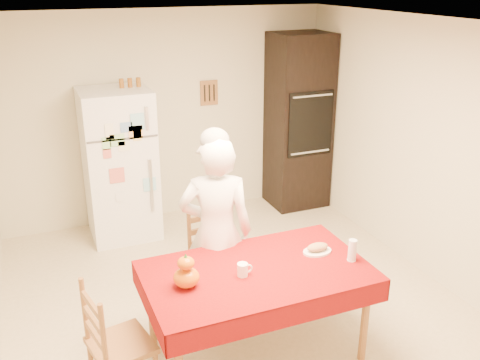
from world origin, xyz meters
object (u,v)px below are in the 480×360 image
oven_cabinet (298,122)px  seated_woman (216,233)px  coffee_mug (243,270)px  wine_glass (352,250)px  dining_table (257,278)px  pumpkin_lower (186,278)px  refrigerator (120,165)px  chair_left (112,341)px  bread_plate (317,251)px  chair_far (213,255)px

oven_cabinet → seated_woman: oven_cabinet is taller
coffee_mug → wine_glass: bearing=-7.5°
dining_table → coffee_mug: 0.18m
seated_woman → pumpkin_lower: size_ratio=8.90×
refrigerator → chair_left: (-0.57, -2.62, -0.34)m
refrigerator → bread_plate: refrigerator is taller
seated_woman → coffee_mug: bearing=107.0°
wine_glass → chair_far: bearing=131.5°
dining_table → chair_far: (-0.08, 0.78, -0.18)m
chair_left → seated_woman: size_ratio=0.56×
chair_far → coffee_mug: (-0.06, -0.81, 0.30)m
chair_left → bread_plate: 1.71m
wine_glass → chair_left: bearing=178.3°
chair_left → wine_glass: chair_left is taller
oven_cabinet → pumpkin_lower: size_ratio=11.61×
chair_left → coffee_mug: chair_left is taller
seated_woman → bread_plate: bearing=162.4°
chair_far → pumpkin_lower: bearing=-128.3°
dining_table → coffee_mug: size_ratio=17.00×
pumpkin_lower → coffee_mug: bearing=-2.8°
refrigerator → bread_plate: 2.71m
seated_woman → refrigerator: bearing=-60.3°
coffee_mug → dining_table: bearing=14.2°
chair_left → seated_woman: bearing=-69.1°
oven_cabinet → wine_glass: oven_cabinet is taller
wine_glass → bread_plate: bearing=131.2°
chair_far → seated_woman: bearing=-109.4°
oven_cabinet → seated_woman: size_ratio=1.30×
coffee_mug → oven_cabinet: bearing=54.6°
dining_table → bread_plate: size_ratio=7.08×
chair_left → pumpkin_lower: (0.57, 0.08, 0.33)m
seated_woman → coffee_mug: seated_woman is taller
refrigerator → chair_left: 2.71m
refrigerator → coffee_mug: refrigerator is taller
oven_cabinet → coffee_mug: (-1.86, -2.61, -0.29)m
oven_cabinet → bread_plate: (-1.17, -2.52, -0.33)m
dining_table → chair_left: 1.14m
wine_glass → dining_table: bearing=168.7°
dining_table → bread_plate: bread_plate is taller
seated_woman → wine_glass: size_ratio=9.58×
seated_woman → bread_plate: 0.84m
chair_far → coffee_mug: chair_far is taller
chair_far → pumpkin_lower: size_ratio=5.02×
pumpkin_lower → bread_plate: size_ratio=0.79×
oven_cabinet → chair_far: bearing=-135.0°
pumpkin_lower → refrigerator: bearing=90.0°
dining_table → chair_left: (-1.13, -0.09, -0.18)m
chair_left → wine_glass: size_ratio=5.40×
dining_table → bread_plate: (0.56, 0.06, 0.08)m
bread_plate → chair_left: bearing=-174.7°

